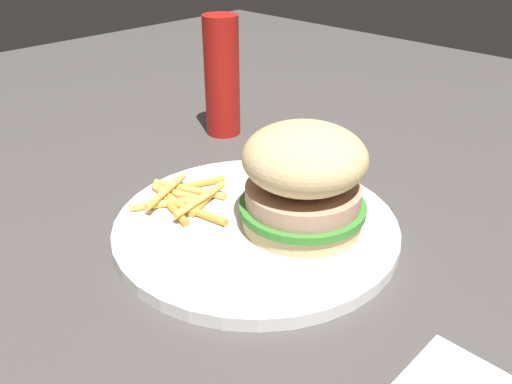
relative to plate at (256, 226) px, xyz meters
The scene contains 5 objects.
ground_plane 0.04m from the plate, 36.13° to the left, with size 1.60×1.60×0.00m, color #47423F.
plate is the anchor object (origin of this frame).
sandwich 0.07m from the plate, 142.17° to the right, with size 0.11×0.11×0.09m.
fries_pile 0.08m from the plate, 17.70° to the left, with size 0.11×0.11×0.01m.
ketchup_bottle 0.25m from the plate, 35.50° to the right, with size 0.04×0.04×0.15m, color #B21914.
Camera 1 is at (-0.31, 0.27, 0.27)m, focal length 36.67 mm.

